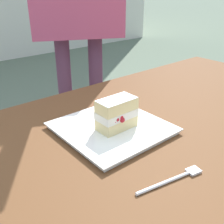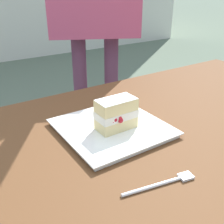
{
  "view_description": "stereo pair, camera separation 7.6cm",
  "coord_description": "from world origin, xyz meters",
  "px_view_note": "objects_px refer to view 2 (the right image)",
  "views": [
    {
      "loc": [
        -0.58,
        -0.38,
        1.1
      ],
      "look_at": [
        -0.14,
        0.15,
        0.77
      ],
      "focal_mm": 43.5,
      "sensor_mm": 36.0,
      "label": 1
    },
    {
      "loc": [
        -0.52,
        -0.42,
        1.1
      ],
      "look_at": [
        -0.14,
        0.15,
        0.77
      ],
      "focal_mm": 43.5,
      "sensor_mm": 36.0,
      "label": 2
    }
  ],
  "objects_px": {
    "patio_table": "(182,164)",
    "dessert_fork": "(163,183)",
    "dessert_plate": "(112,128)",
    "cake_slice": "(116,114)"
  },
  "relations": [
    {
      "from": "patio_table",
      "to": "dessert_plate",
      "type": "bearing_deg",
      "value": 133.57
    },
    {
      "from": "dessert_plate",
      "to": "dessert_fork",
      "type": "distance_m",
      "value": 0.26
    },
    {
      "from": "cake_slice",
      "to": "dessert_plate",
      "type": "bearing_deg",
      "value": 99.94
    },
    {
      "from": "patio_table",
      "to": "cake_slice",
      "type": "height_order",
      "value": "cake_slice"
    },
    {
      "from": "dessert_fork",
      "to": "patio_table",
      "type": "bearing_deg",
      "value": 30.03
    },
    {
      "from": "patio_table",
      "to": "dessert_fork",
      "type": "distance_m",
      "value": 0.22
    },
    {
      "from": "dessert_plate",
      "to": "dessert_fork",
      "type": "relative_size",
      "value": 1.68
    },
    {
      "from": "dessert_fork",
      "to": "dessert_plate",
      "type": "bearing_deg",
      "value": 81.78
    },
    {
      "from": "cake_slice",
      "to": "dessert_fork",
      "type": "distance_m",
      "value": 0.25
    },
    {
      "from": "dessert_plate",
      "to": "dessert_fork",
      "type": "bearing_deg",
      "value": -98.22
    }
  ]
}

